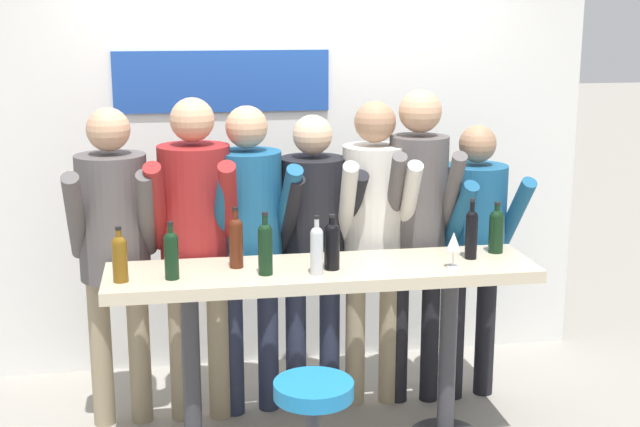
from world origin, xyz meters
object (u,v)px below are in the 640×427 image
Objects in this scene: tasting_table at (323,301)px; person_far_left at (114,234)px; wine_bottle_6 at (236,240)px; person_center_right at (374,220)px; wine_bottle_4 at (171,253)px; person_center at (313,230)px; wine_bottle_0 at (317,248)px; person_right at (418,211)px; wine_bottle_2 at (471,232)px; person_left at (195,226)px; wine_bottle_3 at (496,229)px; wine_glass_0 at (454,243)px; wine_bottle_7 at (120,256)px; person_center_left at (249,228)px; person_far_right at (475,233)px; wine_bottle_5 at (265,246)px; wine_bottle_1 at (332,244)px.

person_far_left reaches higher than tasting_table.
tasting_table is at bearing -8.19° from wine_bottle_6.
person_center_right is 6.26× the size of wine_bottle_4.
person_center is 0.98m from wine_bottle_4.
wine_bottle_0 is at bearing -31.67° from person_far_left.
person_center_right reaches higher than wine_bottle_4.
person_far_left is 1.63m from person_right.
person_center is 5.47× the size of wine_bottle_6.
tasting_table is at bearing -178.54° from wine_bottle_2.
wine_bottle_3 is (1.53, -0.34, 0.00)m from person_left.
wine_bottle_7 is at bearing 178.78° from wine_glass_0.
wine_bottle_4 is at bearing -151.57° from person_right.
person_right is 10.05× the size of wine_glass_0.
wine_bottle_6 is at bearing -177.98° from wine_bottle_3.
person_left is 1.21m from person_right.
person_left is 5.68× the size of wine_bottle_2.
person_left reaches higher than wine_bottle_4.
wine_bottle_6 is at bearing 23.88° from wine_bottle_4.
tasting_table is at bearing 67.61° from wine_bottle_0.
person_center is 5.32× the size of wine_bottle_2.
person_center is 5.99× the size of wine_bottle_4.
tasting_table is 0.33m from wine_bottle_0.
wine_bottle_6 is (-1.18, 0.04, -0.00)m from wine_bottle_2.
wine_bottle_0 is (-0.09, -0.65, 0.08)m from person_center.
person_far_left is at bearing 118.65° from wine_bottle_4.
person_center_left is 5.52× the size of wine_bottle_2.
person_far_right is (1.96, 0.02, -0.09)m from person_far_left.
tasting_table is at bearing -31.95° from person_left.
person_left is at bearing 55.77° from wine_bottle_7.
wine_bottle_3 is (0.98, 0.22, -0.00)m from wine_bottle_0.
wine_bottle_3 is at bearing 6.60° from tasting_table.
person_left reaches higher than wine_bottle_5.
person_center_right is 9.72× the size of wine_glass_0.
wine_bottle_4 reaches higher than wine_bottle_3.
person_far_right is 5.19× the size of wine_bottle_5.
person_center_left is 1.17m from wine_bottle_2.
tasting_table is 7.35× the size of wine_bottle_0.
wine_bottle_2 is (0.72, 0.07, 0.01)m from wine_bottle_1.
person_center is 0.66m from wine_bottle_0.
person_center is at bearing 89.81° from wine_bottle_1.
wine_bottle_6 is 1.70× the size of wine_glass_0.
wine_bottle_5 is 1.16× the size of wine_bottle_7.
wine_bottle_1 reaches higher than wine_glass_0.
person_center_right reaches higher than person_far_left.
wine_bottle_2 is at bearing -118.05° from person_far_right.
person_far_right is at bearing -8.14° from person_center_left.
wine_bottle_4 reaches higher than wine_bottle_7.
wine_bottle_6 is (-1.34, -0.05, 0.01)m from wine_bottle_3.
person_right reaches higher than person_center_right.
wine_bottle_0 is 0.67m from wine_glass_0.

